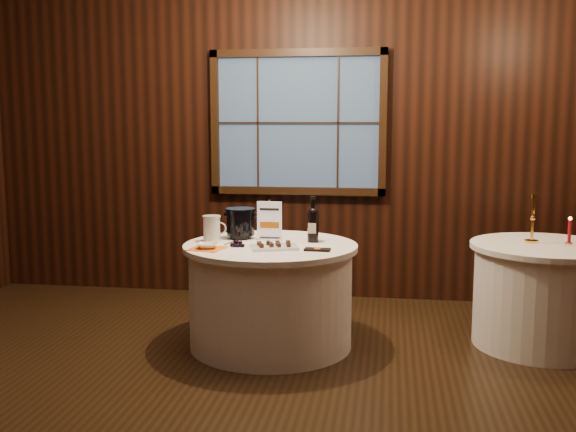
% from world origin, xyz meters
% --- Properties ---
extents(ground, '(6.00, 6.00, 0.00)m').
position_xyz_m(ground, '(0.00, 0.00, 0.00)').
color(ground, black).
rests_on(ground, ground).
extents(back_wall, '(6.00, 0.10, 3.00)m').
position_xyz_m(back_wall, '(0.00, 2.48, 1.54)').
color(back_wall, black).
rests_on(back_wall, ground).
extents(main_table, '(1.28, 1.28, 0.77)m').
position_xyz_m(main_table, '(0.00, 1.00, 0.39)').
color(main_table, white).
rests_on(main_table, ground).
extents(side_table, '(1.08, 1.08, 0.77)m').
position_xyz_m(side_table, '(2.00, 1.30, 0.39)').
color(side_table, white).
rests_on(side_table, ground).
extents(sign_stand, '(0.19, 0.09, 0.31)m').
position_xyz_m(sign_stand, '(-0.04, 1.17, 0.87)').
color(sign_stand, silver).
rests_on(sign_stand, main_table).
extents(port_bottle_left, '(0.07, 0.08, 0.31)m').
position_xyz_m(port_bottle_left, '(0.29, 1.18, 0.91)').
color(port_bottle_left, black).
rests_on(port_bottle_left, main_table).
extents(port_bottle_right, '(0.08, 0.09, 0.34)m').
position_xyz_m(port_bottle_right, '(0.30, 1.13, 0.92)').
color(port_bottle_right, black).
rests_on(port_bottle_right, main_table).
extents(ice_bucket, '(0.23, 0.23, 0.23)m').
position_xyz_m(ice_bucket, '(-0.27, 1.21, 0.89)').
color(ice_bucket, black).
rests_on(ice_bucket, main_table).
extents(chocolate_plate, '(0.38, 0.30, 0.05)m').
position_xyz_m(chocolate_plate, '(0.06, 0.83, 0.79)').
color(chocolate_plate, white).
rests_on(chocolate_plate, main_table).
extents(chocolate_box, '(0.18, 0.10, 0.02)m').
position_xyz_m(chocolate_box, '(0.37, 0.80, 0.78)').
color(chocolate_box, black).
rests_on(chocolate_box, main_table).
extents(grape_bunch, '(0.18, 0.10, 0.04)m').
position_xyz_m(grape_bunch, '(-0.21, 0.87, 0.79)').
color(grape_bunch, black).
rests_on(grape_bunch, main_table).
extents(glass_pitcher, '(0.18, 0.14, 0.20)m').
position_xyz_m(glass_pitcher, '(-0.45, 1.04, 0.87)').
color(glass_pitcher, white).
rests_on(glass_pitcher, main_table).
extents(orange_napkin, '(0.27, 0.27, 0.00)m').
position_xyz_m(orange_napkin, '(-0.41, 0.75, 0.77)').
color(orange_napkin, orange).
rests_on(orange_napkin, main_table).
extents(cracker_bowl, '(0.17, 0.17, 0.04)m').
position_xyz_m(cracker_bowl, '(-0.41, 0.75, 0.79)').
color(cracker_bowl, white).
rests_on(cracker_bowl, orange_napkin).
extents(brass_candlestick, '(0.10, 0.10, 0.36)m').
position_xyz_m(brass_candlestick, '(1.91, 1.35, 0.90)').
color(brass_candlestick, gold).
rests_on(brass_candlestick, side_table).
extents(red_candle, '(0.06, 0.06, 0.21)m').
position_xyz_m(red_candle, '(2.16, 1.31, 0.85)').
color(red_candle, gold).
rests_on(red_candle, side_table).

